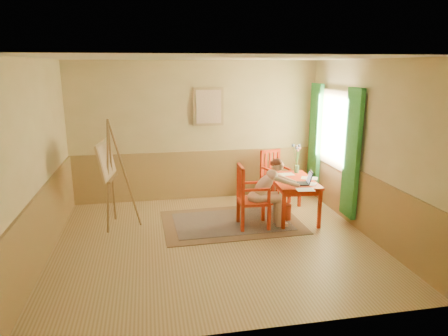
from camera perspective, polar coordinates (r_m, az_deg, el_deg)
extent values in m
cube|color=tan|center=(6.52, -1.28, -10.35)|extent=(5.00, 4.50, 0.02)
cube|color=white|center=(5.93, -1.44, 15.27)|extent=(5.00, 4.50, 0.02)
cube|color=tan|center=(8.27, -3.92, 5.14)|extent=(5.00, 0.02, 2.80)
cube|color=tan|center=(3.94, 4.03, -5.11)|extent=(5.00, 0.02, 2.80)
cube|color=tan|center=(6.19, -24.93, 0.74)|extent=(0.02, 4.50, 2.80)
cube|color=tan|center=(6.93, 19.61, 2.56)|extent=(0.02, 4.50, 2.80)
cube|color=tan|center=(8.43, -3.79, -0.94)|extent=(5.00, 0.04, 1.00)
cube|color=tan|center=(6.44, -23.83, -7.06)|extent=(0.04, 4.50, 1.00)
cube|color=tan|center=(7.14, 18.80, -4.53)|extent=(0.04, 4.50, 1.00)
cube|color=white|center=(7.84, 15.45, 5.26)|extent=(0.02, 1.00, 1.30)
cube|color=tan|center=(7.83, 15.32, 5.26)|extent=(0.03, 1.12, 1.42)
cube|color=#39904C|center=(7.18, 17.49, 1.89)|extent=(0.08, 0.45, 2.20)
cube|color=#39904C|center=(8.56, 12.63, 4.11)|extent=(0.08, 0.45, 2.20)
cube|color=tan|center=(8.19, -2.18, 8.60)|extent=(0.60, 0.04, 0.76)
cube|color=beige|center=(8.17, -2.15, 8.58)|extent=(0.50, 0.02, 0.66)
cube|color=#8C7251|center=(7.25, 1.08, -7.60)|extent=(2.44, 1.67, 0.01)
cube|color=#181532|center=(7.25, 1.08, -7.54)|extent=(2.03, 1.26, 0.01)
cube|color=red|center=(7.38, 9.66, -1.72)|extent=(0.79, 1.24, 0.04)
cube|color=red|center=(7.40, 9.64, -2.24)|extent=(0.69, 1.14, 0.10)
cube|color=red|center=(6.90, 8.36, -5.95)|extent=(0.06, 0.06, 0.68)
cube|color=red|center=(7.09, 13.25, -5.63)|extent=(0.06, 0.06, 0.68)
cube|color=red|center=(7.91, 6.24, -3.23)|extent=(0.06, 0.06, 0.68)
cube|color=red|center=(8.08, 10.56, -3.02)|extent=(0.06, 0.06, 0.68)
cube|color=red|center=(6.93, 4.15, -4.65)|extent=(0.52, 0.50, 0.05)
cube|color=red|center=(6.77, 2.62, -7.28)|extent=(0.06, 0.06, 0.44)
cube|color=red|center=(6.86, 6.32, -7.05)|extent=(0.06, 0.06, 0.44)
cube|color=red|center=(7.16, 2.00, -6.05)|extent=(0.06, 0.06, 0.44)
cube|color=red|center=(7.25, 5.50, -5.85)|extent=(0.06, 0.06, 0.44)
cube|color=red|center=(6.59, 2.68, -2.66)|extent=(0.06, 0.06, 0.60)
cube|color=red|center=(6.99, 2.04, -1.66)|extent=(0.06, 0.06, 0.60)
cube|color=red|center=(6.72, 2.37, 0.04)|extent=(0.08, 0.48, 0.07)
cube|color=red|center=(6.69, 2.51, -2.54)|extent=(0.04, 0.05, 0.49)
cube|color=red|center=(6.79, 2.35, -2.28)|extent=(0.04, 0.05, 0.49)
cube|color=red|center=(6.89, 2.19, -2.03)|extent=(0.04, 0.05, 0.49)
cube|color=red|center=(6.65, 4.57, -3.08)|extent=(0.45, 0.07, 0.04)
cube|color=red|center=(6.73, 6.32, -3.97)|extent=(0.05, 0.05, 0.24)
cube|color=red|center=(7.04, 3.83, -2.06)|extent=(0.45, 0.07, 0.04)
cube|color=red|center=(7.12, 5.49, -2.91)|extent=(0.05, 0.05, 0.24)
cube|color=red|center=(8.29, 7.23, -1.71)|extent=(0.57, 0.58, 0.05)
cube|color=red|center=(8.42, 5.23, -3.05)|extent=(0.06, 0.06, 0.42)
cube|color=red|center=(8.08, 6.82, -3.84)|extent=(0.06, 0.06, 0.42)
cube|color=red|center=(8.63, 7.51, -2.68)|extent=(0.06, 0.06, 0.42)
cube|color=red|center=(8.30, 9.15, -3.43)|extent=(0.06, 0.06, 0.42)
cube|color=red|center=(8.28, 5.32, 0.52)|extent=(0.06, 0.06, 0.57)
cube|color=red|center=(8.49, 7.63, 0.81)|extent=(0.06, 0.06, 0.57)
cube|color=red|center=(8.33, 6.54, 2.36)|extent=(0.45, 0.17, 0.06)
cube|color=red|center=(8.33, 5.89, 0.49)|extent=(0.05, 0.04, 0.47)
cube|color=red|center=(8.39, 6.48, 0.56)|extent=(0.05, 0.04, 0.47)
cube|color=red|center=(8.44, 7.07, 0.64)|extent=(0.05, 0.04, 0.47)
cube|color=red|center=(8.12, 6.10, -0.19)|extent=(0.16, 0.42, 0.04)
cube|color=red|center=(7.98, 6.86, -1.30)|extent=(0.05, 0.05, 0.23)
cube|color=red|center=(8.34, 8.43, 0.12)|extent=(0.16, 0.42, 0.04)
cube|color=red|center=(8.21, 9.21, -0.95)|extent=(0.05, 0.05, 0.23)
ellipsoid|color=beige|center=(6.91, 4.41, -4.16)|extent=(0.29, 0.35, 0.22)
cylinder|color=beige|center=(6.88, 6.18, -4.38)|extent=(0.43, 0.17, 0.15)
cylinder|color=beige|center=(7.03, 5.85, -3.94)|extent=(0.43, 0.17, 0.15)
cylinder|color=beige|center=(7.01, 7.72, -6.22)|extent=(0.11, 0.11, 0.48)
cylinder|color=beige|center=(7.16, 7.36, -5.76)|extent=(0.11, 0.11, 0.48)
cube|color=beige|center=(7.11, 8.12, -7.96)|extent=(0.20, 0.09, 0.07)
cube|color=beige|center=(7.26, 7.76, -7.46)|extent=(0.20, 0.09, 0.07)
ellipsoid|color=beige|center=(6.88, 5.59, -2.44)|extent=(0.47, 0.30, 0.50)
ellipsoid|color=beige|center=(6.86, 6.77, -0.94)|extent=(0.20, 0.29, 0.17)
sphere|color=beige|center=(6.85, 7.62, 0.34)|extent=(0.20, 0.20, 0.19)
ellipsoid|color=maroon|center=(6.83, 7.47, 0.78)|extent=(0.19, 0.19, 0.14)
sphere|color=maroon|center=(6.81, 6.86, 0.68)|extent=(0.10, 0.10, 0.10)
cylinder|color=beige|center=(6.77, 7.79, -1.63)|extent=(0.22, 0.12, 0.14)
cylinder|color=beige|center=(6.87, 9.44, -2.15)|extent=(0.29, 0.12, 0.16)
sphere|color=beige|center=(6.79, 8.53, -1.88)|extent=(0.09, 0.09, 0.08)
sphere|color=beige|center=(6.94, 10.32, -2.41)|extent=(0.07, 0.07, 0.07)
cylinder|color=beige|center=(7.03, 7.18, -1.02)|extent=(0.21, 0.10, 0.14)
cylinder|color=beige|center=(7.09, 8.87, -1.61)|extent=(0.29, 0.15, 0.16)
sphere|color=beige|center=(7.07, 7.86, -1.22)|extent=(0.09, 0.09, 0.08)
sphere|color=beige|center=(7.11, 9.87, -2.00)|extent=(0.07, 0.07, 0.07)
cube|color=#1E2338|center=(7.10, 10.45, -2.15)|extent=(0.35, 0.27, 0.02)
cube|color=#2D3342|center=(7.10, 10.45, -2.12)|extent=(0.30, 0.22, 0.00)
cube|color=#1E2338|center=(7.11, 11.95, -1.25)|extent=(0.10, 0.23, 0.21)
cube|color=#99BFF2|center=(7.11, 11.85, -1.29)|extent=(0.08, 0.19, 0.17)
cube|color=white|center=(6.80, 11.33, -2.99)|extent=(0.31, 0.24, 0.00)
cube|color=white|center=(7.50, 11.88, -1.39)|extent=(0.35, 0.32, 0.00)
cube|color=white|center=(7.68, 8.72, -0.87)|extent=(0.29, 0.21, 0.00)
cube|color=white|center=(7.15, 11.61, -2.15)|extent=(0.36, 0.33, 0.00)
cylinder|color=#3F724C|center=(7.82, 10.14, -0.13)|extent=(0.09, 0.09, 0.15)
cylinder|color=#3F7233|center=(7.81, 9.91, 1.70)|extent=(0.06, 0.12, 0.39)
sphere|color=#728CD8|center=(7.81, 9.66, 3.15)|extent=(0.06, 0.06, 0.06)
cylinder|color=#3F7233|center=(7.72, 10.16, 1.63)|extent=(0.06, 0.08, 0.40)
sphere|color=pink|center=(7.64, 10.16, 3.04)|extent=(0.04, 0.04, 0.04)
cylinder|color=#3F7233|center=(7.79, 10.22, 1.34)|extent=(0.03, 0.04, 0.30)
sphere|color=pink|center=(7.78, 10.29, 2.43)|extent=(0.05, 0.05, 0.05)
cylinder|color=#3F7233|center=(7.71, 10.16, 1.50)|extent=(0.07, 0.12, 0.38)
sphere|color=#728CD8|center=(7.61, 10.16, 2.77)|extent=(0.05, 0.05, 0.05)
cylinder|color=#3F7233|center=(7.82, 10.37, 1.50)|extent=(0.08, 0.08, 0.33)
sphere|color=pink|center=(7.83, 10.58, 2.75)|extent=(0.05, 0.05, 0.05)
cylinder|color=#3F7233|center=(7.80, 10.29, 1.50)|extent=(0.05, 0.05, 0.34)
sphere|color=pink|center=(7.79, 10.44, 2.75)|extent=(0.04, 0.04, 0.04)
cylinder|color=#3F7233|center=(7.82, 10.33, 1.69)|extent=(0.07, 0.10, 0.38)
sphere|color=#728CD8|center=(7.83, 10.50, 3.13)|extent=(0.05, 0.05, 0.05)
cylinder|color=#B0310F|center=(7.41, 8.34, -6.12)|extent=(0.28, 0.28, 0.29)
cylinder|color=olive|center=(6.95, -15.98, -1.15)|extent=(0.14, 0.34, 1.86)
cylinder|color=olive|center=(7.23, -15.46, -0.52)|extent=(0.04, 0.34, 1.86)
cylinder|color=olive|center=(7.04, -13.73, -0.81)|extent=(0.49, 0.10, 1.86)
cylinder|color=olive|center=(7.12, -15.87, -1.41)|extent=(0.10, 0.52, 0.03)
cube|color=olive|center=(7.10, -15.40, -1.41)|extent=(0.14, 0.56, 0.03)
cube|color=tan|center=(7.04, -16.24, 1.14)|extent=(0.25, 0.83, 0.62)
cube|color=beige|center=(7.04, -16.08, 1.14)|extent=(0.21, 0.75, 0.53)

